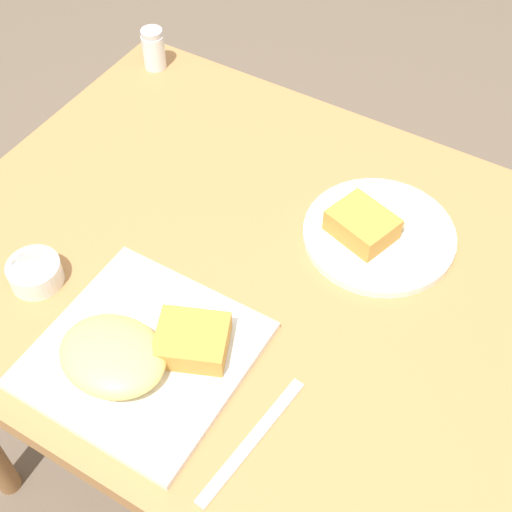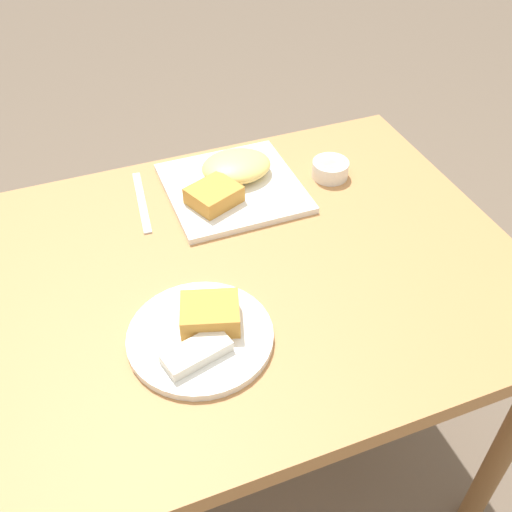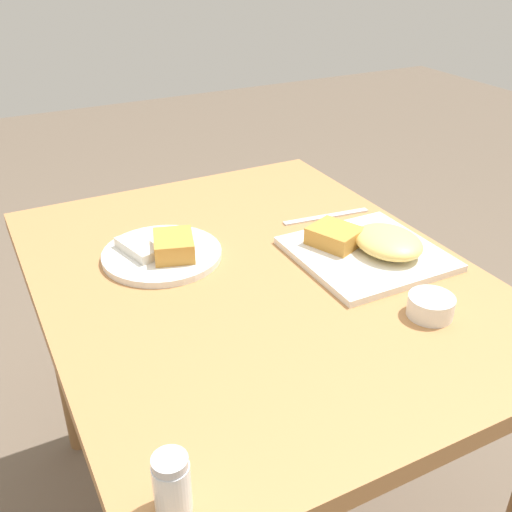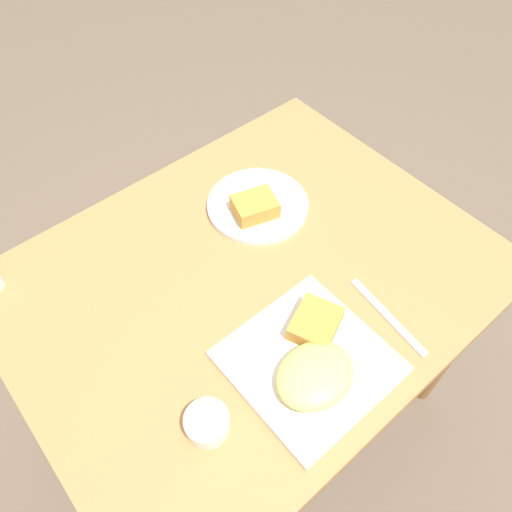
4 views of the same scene
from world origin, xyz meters
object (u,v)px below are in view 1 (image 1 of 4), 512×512
object	(u,v)px
plate_square_near	(138,353)
butter_knife	(252,440)
plate_oval_far	(377,231)
salt_shaker	(154,51)
sauce_ramekin	(35,272)

from	to	relation	value
plate_square_near	butter_knife	distance (m)	0.20
plate_oval_far	salt_shaker	world-z (taller)	salt_shaker
plate_square_near	butter_knife	bearing A→B (deg)	-6.47
butter_knife	salt_shaker	bearing A→B (deg)	50.84
sauce_ramekin	salt_shaker	distance (m)	0.56
salt_shaker	plate_square_near	bearing A→B (deg)	-55.87
sauce_ramekin	butter_knife	world-z (taller)	sauce_ramekin
plate_oval_far	salt_shaker	size ratio (longest dim) A/B	2.95
sauce_ramekin	salt_shaker	bearing A→B (deg)	107.34
plate_square_near	sauce_ramekin	world-z (taller)	plate_square_near
salt_shaker	butter_knife	distance (m)	0.82
salt_shaker	butter_knife	xyz separation A→B (m)	(0.58, -0.59, -0.03)
plate_square_near	salt_shaker	bearing A→B (deg)	124.13
salt_shaker	butter_knife	size ratio (longest dim) A/B	0.39
plate_square_near	salt_shaker	world-z (taller)	salt_shaker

